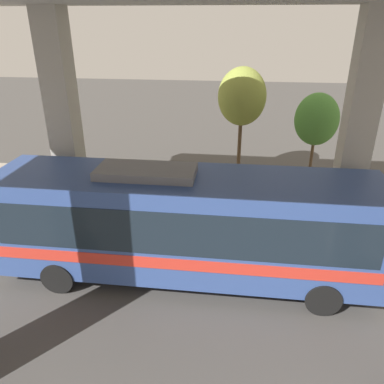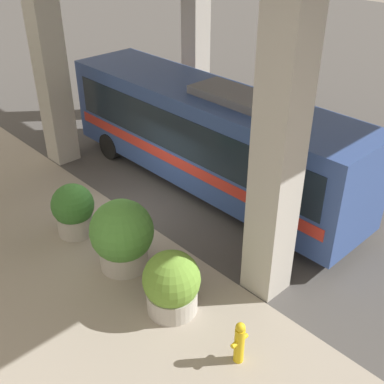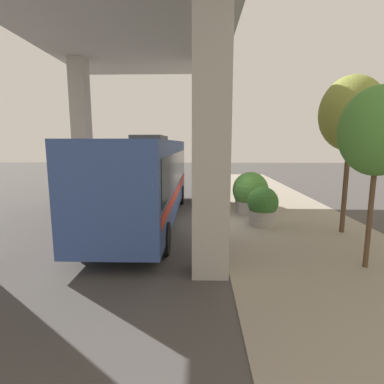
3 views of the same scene
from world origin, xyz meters
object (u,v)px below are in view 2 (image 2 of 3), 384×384
object	(u,v)px
bus	(208,133)
planter_back	(172,284)
planter_front	(74,210)
planter_middle	(122,236)
fire_hydrant	(239,342)

from	to	relation	value
bus	planter_back	xyz separation A→B (m)	(-4.80, -3.63, -1.19)
planter_front	planter_middle	xyz separation A→B (m)	(0.14, -2.20, 0.18)
planter_front	planter_back	bearing A→B (deg)	-90.15
fire_hydrant	bus	bearing A→B (deg)	50.19
fire_hydrant	planter_front	xyz separation A→B (m)	(-0.00, 6.43, 0.24)
planter_middle	planter_back	bearing A→B (deg)	-94.04
bus	planter_middle	size ratio (longest dim) A/B	5.73
bus	planter_middle	distance (m)	4.99
planter_front	planter_middle	distance (m)	2.21
fire_hydrant	planter_back	size ratio (longest dim) A/B	0.68
planter_middle	planter_front	bearing A→B (deg)	93.60
bus	planter_back	distance (m)	6.13
bus	fire_hydrant	distance (m)	7.61
bus	planter_front	world-z (taller)	bus
planter_back	planter_front	bearing A→B (deg)	89.85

